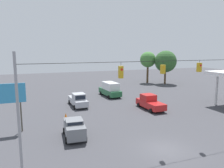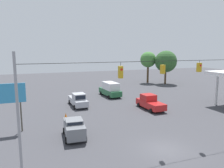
{
  "view_description": "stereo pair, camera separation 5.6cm",
  "coord_description": "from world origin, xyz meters",
  "px_view_note": "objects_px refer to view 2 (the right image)",
  "views": [
    {
      "loc": [
        10.91,
        15.51,
        8.84
      ],
      "look_at": [
        1.16,
        -10.34,
        4.45
      ],
      "focal_mm": 35.0,
      "sensor_mm": 36.0,
      "label": 1
    },
    {
      "loc": [
        10.86,
        15.53,
        8.84
      ],
      "look_at": [
        1.16,
        -10.34,
        4.45
      ],
      "focal_mm": 35.0,
      "sensor_mm": 36.0,
      "label": 2
    }
  ],
  "objects_px": {
    "traffic_cone_second": "(69,123)",
    "sedan_grey_parked_shoulder": "(74,128)",
    "roadside_billboard": "(5,97)",
    "pickup_truck_silver_withflow_far": "(78,100)",
    "traffic_cone_nearest": "(76,133)",
    "traffic_cone_third": "(66,115)",
    "box_truck_green_oncoming_deep": "(110,89)",
    "tree_horizon_left": "(148,60)",
    "tree_horizon_right": "(166,62)",
    "pickup_truck_red_oncoming_far": "(150,102)",
    "overhead_signal_span": "(161,90)"
  },
  "relations": [
    {
      "from": "pickup_truck_silver_withflow_far",
      "to": "pickup_truck_red_oncoming_far",
      "type": "bearing_deg",
      "value": 151.0
    },
    {
      "from": "tree_horizon_left",
      "to": "overhead_signal_span",
      "type": "bearing_deg",
      "value": 61.86
    },
    {
      "from": "roadside_billboard",
      "to": "pickup_truck_red_oncoming_far",
      "type": "bearing_deg",
      "value": -171.04
    },
    {
      "from": "traffic_cone_nearest",
      "to": "tree_horizon_right",
      "type": "xyz_separation_m",
      "value": [
        -28.65,
        -26.41,
        5.46
      ]
    },
    {
      "from": "traffic_cone_second",
      "to": "sedan_grey_parked_shoulder",
      "type": "bearing_deg",
      "value": 90.0
    },
    {
      "from": "overhead_signal_span",
      "to": "pickup_truck_red_oncoming_far",
      "type": "xyz_separation_m",
      "value": [
        -5.71,
        -11.5,
        -4.32
      ]
    },
    {
      "from": "sedan_grey_parked_shoulder",
      "to": "tree_horizon_right",
      "type": "distance_m",
      "value": 39.51
    },
    {
      "from": "roadside_billboard",
      "to": "pickup_truck_silver_withflow_far",
      "type": "bearing_deg",
      "value": -138.12
    },
    {
      "from": "roadside_billboard",
      "to": "tree_horizon_right",
      "type": "distance_m",
      "value": 42.08
    },
    {
      "from": "roadside_billboard",
      "to": "tree_horizon_left",
      "type": "relative_size",
      "value": 0.65
    },
    {
      "from": "tree_horizon_right",
      "to": "overhead_signal_span",
      "type": "bearing_deg",
      "value": 55.16
    },
    {
      "from": "sedan_grey_parked_shoulder",
      "to": "traffic_cone_second",
      "type": "xyz_separation_m",
      "value": [
        0.0,
        -3.5,
        -0.68
      ]
    },
    {
      "from": "roadside_billboard",
      "to": "tree_horizon_left",
      "type": "bearing_deg",
      "value": -140.72
    },
    {
      "from": "tree_horizon_right",
      "to": "sedan_grey_parked_shoulder",
      "type": "bearing_deg",
      "value": 42.7
    },
    {
      "from": "traffic_cone_second",
      "to": "tree_horizon_left",
      "type": "relative_size",
      "value": 0.08
    },
    {
      "from": "pickup_truck_silver_withflow_far",
      "to": "tree_horizon_right",
      "type": "height_order",
      "value": "tree_horizon_right"
    },
    {
      "from": "pickup_truck_red_oncoming_far",
      "to": "sedan_grey_parked_shoulder",
      "type": "bearing_deg",
      "value": 27.93
    },
    {
      "from": "pickup_truck_red_oncoming_far",
      "to": "traffic_cone_second",
      "type": "height_order",
      "value": "pickup_truck_red_oncoming_far"
    },
    {
      "from": "box_truck_green_oncoming_deep",
      "to": "pickup_truck_silver_withflow_far",
      "type": "bearing_deg",
      "value": 35.35
    },
    {
      "from": "pickup_truck_red_oncoming_far",
      "to": "traffic_cone_second",
      "type": "xyz_separation_m",
      "value": [
        12.7,
        3.23,
        -0.66
      ]
    },
    {
      "from": "pickup_truck_red_oncoming_far",
      "to": "traffic_cone_second",
      "type": "relative_size",
      "value": 8.76
    },
    {
      "from": "sedan_grey_parked_shoulder",
      "to": "roadside_billboard",
      "type": "bearing_deg",
      "value": -29.99
    },
    {
      "from": "traffic_cone_nearest",
      "to": "tree_horizon_left",
      "type": "bearing_deg",
      "value": -130.51
    },
    {
      "from": "traffic_cone_nearest",
      "to": "tree_horizon_right",
      "type": "bearing_deg",
      "value": -137.33
    },
    {
      "from": "pickup_truck_silver_withflow_far",
      "to": "tree_horizon_right",
      "type": "distance_m",
      "value": 30.03
    },
    {
      "from": "pickup_truck_silver_withflow_far",
      "to": "roadside_billboard",
      "type": "bearing_deg",
      "value": 41.88
    },
    {
      "from": "box_truck_green_oncoming_deep",
      "to": "traffic_cone_nearest",
      "type": "distance_m",
      "value": 19.85
    },
    {
      "from": "pickup_truck_red_oncoming_far",
      "to": "traffic_cone_third",
      "type": "bearing_deg",
      "value": -0.38
    },
    {
      "from": "sedan_grey_parked_shoulder",
      "to": "box_truck_green_oncoming_deep",
      "type": "bearing_deg",
      "value": -120.58
    },
    {
      "from": "traffic_cone_third",
      "to": "roadside_billboard",
      "type": "bearing_deg",
      "value": 25.09
    },
    {
      "from": "roadside_billboard",
      "to": "traffic_cone_third",
      "type": "bearing_deg",
      "value": -154.91
    },
    {
      "from": "sedan_grey_parked_shoulder",
      "to": "roadside_billboard",
      "type": "distance_m",
      "value": 7.98
    },
    {
      "from": "pickup_truck_silver_withflow_far",
      "to": "tree_horizon_left",
      "type": "xyz_separation_m",
      "value": [
        -22.54,
        -17.69,
        5.15
      ]
    },
    {
      "from": "box_truck_green_oncoming_deep",
      "to": "traffic_cone_third",
      "type": "bearing_deg",
      "value": 46.23
    },
    {
      "from": "overhead_signal_span",
      "to": "box_truck_green_oncoming_deep",
      "type": "bearing_deg",
      "value": -98.32
    },
    {
      "from": "pickup_truck_silver_withflow_far",
      "to": "traffic_cone_nearest",
      "type": "bearing_deg",
      "value": 76.91
    },
    {
      "from": "overhead_signal_span",
      "to": "sedan_grey_parked_shoulder",
      "type": "xyz_separation_m",
      "value": [
        6.99,
        -4.77,
        -4.3
      ]
    },
    {
      "from": "pickup_truck_red_oncoming_far",
      "to": "traffic_cone_second",
      "type": "distance_m",
      "value": 13.12
    },
    {
      "from": "sedan_grey_parked_shoulder",
      "to": "traffic_cone_third",
      "type": "bearing_deg",
      "value": -91.54
    },
    {
      "from": "pickup_truck_red_oncoming_far",
      "to": "roadside_billboard",
      "type": "distance_m",
      "value": 19.59
    },
    {
      "from": "traffic_cone_third",
      "to": "tree_horizon_right",
      "type": "xyz_separation_m",
      "value": [
        -28.64,
        -19.78,
        5.46
      ]
    },
    {
      "from": "traffic_cone_third",
      "to": "roadside_billboard",
      "type": "xyz_separation_m",
      "value": [
        6.62,
        3.1,
        3.6
      ]
    },
    {
      "from": "overhead_signal_span",
      "to": "traffic_cone_third",
      "type": "bearing_deg",
      "value": -59.58
    },
    {
      "from": "tree_horizon_right",
      "to": "traffic_cone_third",
      "type": "bearing_deg",
      "value": 34.63
    },
    {
      "from": "sedan_grey_parked_shoulder",
      "to": "traffic_cone_nearest",
      "type": "xyz_separation_m",
      "value": [
        -0.17,
        -0.19,
        -0.68
      ]
    },
    {
      "from": "pickup_truck_silver_withflow_far",
      "to": "roadside_billboard",
      "type": "relative_size",
      "value": 1.05
    },
    {
      "from": "pickup_truck_red_oncoming_far",
      "to": "overhead_signal_span",
      "type": "bearing_deg",
      "value": 63.6
    },
    {
      "from": "overhead_signal_span",
      "to": "tree_horizon_left",
      "type": "relative_size",
      "value": 2.9
    },
    {
      "from": "box_truck_green_oncoming_deep",
      "to": "sedan_grey_parked_shoulder",
      "type": "height_order",
      "value": "box_truck_green_oncoming_deep"
    },
    {
      "from": "traffic_cone_second",
      "to": "traffic_cone_third",
      "type": "bearing_deg",
      "value": -93.17
    }
  ]
}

